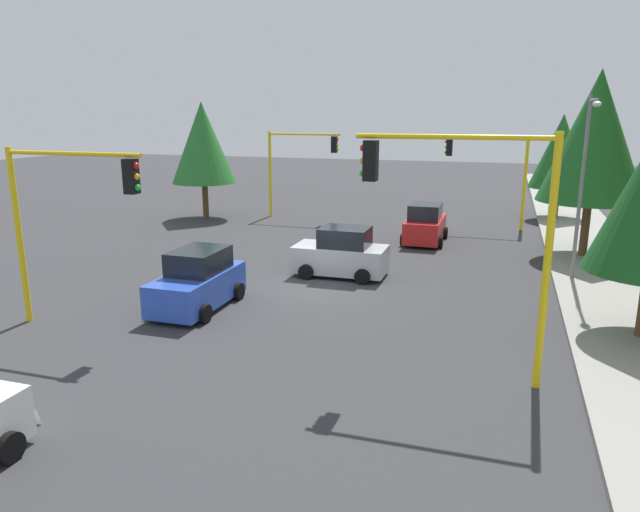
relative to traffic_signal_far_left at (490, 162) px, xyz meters
The scene contains 14 objects.
ground_plane 15.54m from the traffic_signal_far_left, 21.88° to the right, with size 120.00×120.00×0.00m, color #353538.
sidewalk_kerb 10.86m from the traffic_signal_far_left, 28.45° to the left, with size 80.00×4.00×0.15m, color gray.
lane_arrow_near 27.19m from the traffic_signal_far_left, 18.67° to the right, with size 2.40×1.10×1.10m.
traffic_signal_far_left is the anchor object (origin of this frame).
traffic_signal_near_right 22.96m from the traffic_signal_far_left, 29.41° to the right, with size 0.36×4.59×5.40m.
traffic_signal_far_right 11.25m from the traffic_signal_far_left, 90.00° to the right, with size 0.36×4.59×5.25m.
traffic_signal_near_left 20.01m from the traffic_signal_far_left, ahead, with size 0.36×4.59×5.99m.
street_lamp_curbside 11.01m from the traffic_signal_far_left, 19.00° to the left, with size 2.15×0.28×7.00m.
tree_roadside_mid 7.61m from the traffic_signal_far_left, 36.11° to the left, with size 4.47×4.47×8.17m.
tree_roadside_far 5.59m from the traffic_signal_far_left, 135.89° to the left, with size 3.47×3.47×6.30m.
tree_opposite_side 16.77m from the traffic_signal_far_left, 83.14° to the right, with size 3.85×3.85×7.02m.
car_silver 13.37m from the traffic_signal_far_left, 23.31° to the right, with size 2.08×3.65×1.98m.
car_red 6.21m from the traffic_signal_far_left, 30.71° to the right, with size 3.79×2.02×1.98m.
car_blue 19.50m from the traffic_signal_far_left, 26.72° to the right, with size 3.93×2.05×1.98m.
Camera 1 is at (19.72, 6.44, 6.38)m, focal length 32.69 mm.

